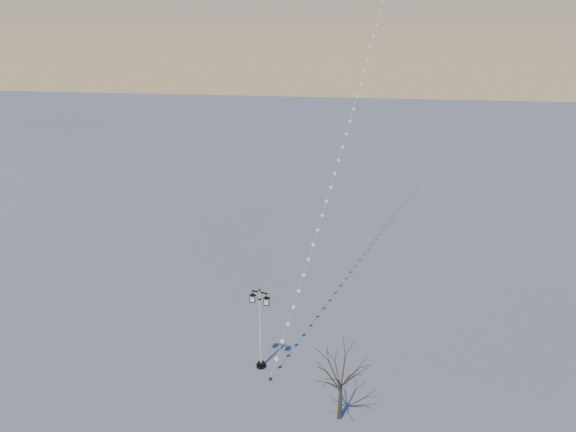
# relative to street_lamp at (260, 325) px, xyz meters

# --- Properties ---
(ground) EXTENTS (300.00, 300.00, 0.00)m
(ground) POSITION_rel_street_lamp_xyz_m (0.43, -3.19, -3.20)
(ground) COLOR slate
(ground) RESTS_ON ground
(street_lamp) EXTENTS (1.45, 0.72, 5.79)m
(street_lamp) POSITION_rel_street_lamp_xyz_m (0.00, 0.00, 0.00)
(street_lamp) COLOR black
(street_lamp) RESTS_ON ground
(bare_tree) EXTENTS (2.66, 2.66, 4.42)m
(bare_tree) POSITION_rel_street_lamp_xyz_m (5.46, -3.90, -0.14)
(bare_tree) COLOR #383226
(bare_tree) RESTS_ON ground
(kite_train) EXTENTS (8.73, 38.17, 35.37)m
(kite_train) POSITION_rel_street_lamp_xyz_m (4.93, 17.55, 14.36)
(kite_train) COLOR black
(kite_train) RESTS_ON ground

